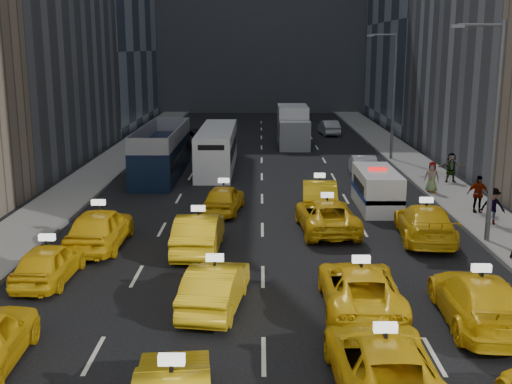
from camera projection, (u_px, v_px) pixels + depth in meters
sidewalk_west at (91, 178)px, 39.41m from camera, size 3.00×90.00×0.15m
sidewalk_east at (433, 179)px, 39.27m from camera, size 3.00×90.00×0.15m
curb_west at (115, 178)px, 39.39m from camera, size 0.15×90.00×0.18m
curb_east at (409, 179)px, 39.27m from camera, size 0.15×90.00×0.18m
streetlight_near at (493, 125)px, 25.53m from camera, size 2.15×0.22×9.00m
streetlight_far at (392, 91)px, 45.03m from camera, size 2.15×0.22×9.00m
taxi_6 at (384, 365)px, 14.98m from camera, size 2.46×5.19×1.43m
taxi_8 at (49, 263)px, 22.15m from camera, size 1.76×4.11×1.38m
taxi_9 at (215, 287)px, 19.85m from camera, size 2.09×4.54×1.44m
taxi_10 at (360, 288)px, 19.79m from camera, size 2.45×5.12×1.41m
taxi_11 at (479, 300)px, 18.71m from camera, size 2.35×5.31×1.52m
taxi_12 at (100, 228)px, 25.89m from camera, size 2.07×4.94×1.67m
taxi_13 at (199, 233)px, 25.33m from camera, size 1.78×4.81×1.57m
taxi_14 at (327, 216)px, 28.21m from camera, size 2.68×5.28×1.43m
taxi_15 at (425, 223)px, 26.92m from camera, size 2.60×5.42×1.52m
taxi_16 at (224, 199)px, 31.49m from camera, size 2.15×4.24×1.39m
taxi_17 at (319, 195)px, 31.91m from camera, size 1.91×4.79×1.55m
nypd_van at (377, 190)px, 32.27m from camera, size 2.22×4.99×2.09m
double_decker at (162, 152)px, 40.44m from camera, size 2.77×10.63×3.07m
city_bus at (217, 149)px, 42.62m from camera, size 2.75×10.71×2.74m
box_truck at (293, 126)px, 52.72m from camera, size 2.67×7.14×3.22m
misc_car_0 at (363, 166)px, 40.24m from camera, size 1.65×4.26×1.38m
misc_car_1 at (191, 138)px, 52.10m from camera, size 2.97×5.75×1.55m
misc_car_2 at (292, 128)px, 59.42m from camera, size 2.37×4.88×1.37m
misc_car_3 at (226, 130)px, 57.45m from camera, size 1.69×3.99×1.35m
misc_car_4 at (329, 127)px, 59.48m from camera, size 1.83×4.26×1.36m
pedestrian_2 at (493, 206)px, 28.78m from camera, size 1.14×0.62×1.67m
pedestrian_3 at (478, 194)px, 30.87m from camera, size 1.07×0.51×1.81m
pedestrian_4 at (432, 177)px, 35.16m from camera, size 0.94×0.73×1.69m
pedestrian_5 at (451, 168)px, 37.83m from camera, size 1.65×0.62×1.74m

